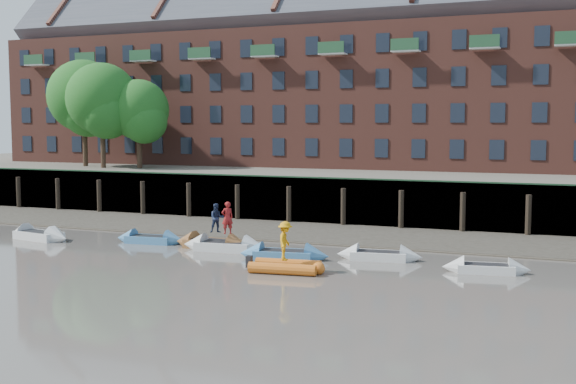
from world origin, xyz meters
The scene contains 18 objects.
ground centered at (0.00, 0.00, 0.00)m, with size 220.00×220.00×0.00m, color #635D56.
foreshore centered at (0.00, 18.00, 0.00)m, with size 110.00×8.00×0.50m, color #3D382F.
mud_band centered at (0.00, 14.60, 0.00)m, with size 110.00×1.60×0.10m, color #4C4336.
river_wall centered at (0.00, 22.38, 1.59)m, with size 110.00×1.23×3.30m.
bank_terrace centered at (0.00, 36.00, 1.60)m, with size 110.00×28.00×3.20m, color #5E594D.
apartment_terrace centered at (0.00, 36.99, 12.82)m, with size 80.60×15.56×20.98m.
tree_cluster centered at (-25.62, 27.35, 9.00)m, with size 11.76×7.74×9.40m.
rowboat_0 centered at (-17.41, 9.51, 0.25)m, with size 4.99×2.24×1.40m.
rowboat_1 centered at (-10.42, 10.87, 0.22)m, with size 4.40×1.63×1.25m.
rowboat_2 centered at (-6.17, 10.59, 0.25)m, with size 4.95×1.81×1.41m.
rowboat_3 centered at (-5.21, 10.20, 0.25)m, with size 4.99×1.82×1.42m.
rowboat_4 centered at (-1.22, 9.06, 0.24)m, with size 4.86×2.10×1.36m.
rowboat_5 centered at (3.38, 10.73, 0.23)m, with size 4.52×1.84×1.27m.
rowboat_6 centered at (8.87, 9.45, 0.21)m, with size 4.18×1.79×1.18m.
rib_tender centered at (0.20, 6.11, 0.27)m, with size 3.60×2.01×0.61m.
person_rower_a centered at (-5.02, 10.17, 1.84)m, with size 0.65×0.43×1.78m, color maroon.
person_rower_b centered at (-5.74, 10.33, 1.77)m, with size 0.79×0.62×1.63m, color #19233F.
person_rib_crew centered at (0.06, 6.05, 1.49)m, with size 1.19×0.69×1.85m, color orange.
Camera 1 is at (12.58, -24.96, 6.99)m, focal length 45.00 mm.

